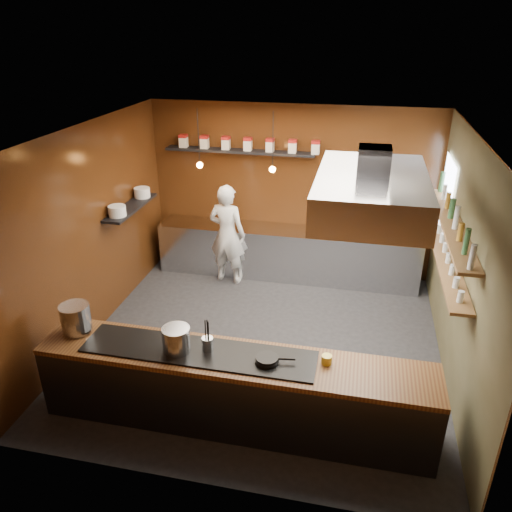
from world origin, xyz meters
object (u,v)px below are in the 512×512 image
(stockpot_large, at_px, (76,318))
(extractor_hood, at_px, (371,191))
(espresso_machine, at_px, (366,224))
(chef, at_px, (227,234))
(stockpot_small, at_px, (176,340))

(stockpot_large, bearing_deg, extractor_hood, 19.16)
(extractor_hood, distance_m, espresso_machine, 2.99)
(extractor_hood, relative_size, chef, 1.13)
(extractor_hood, distance_m, stockpot_small, 2.70)
(stockpot_small, bearing_deg, extractor_hood, 32.87)
(stockpot_large, bearing_deg, chef, 74.47)
(stockpot_large, distance_m, espresso_machine, 4.95)
(extractor_hood, relative_size, stockpot_small, 6.51)
(espresso_machine, bearing_deg, stockpot_large, -141.03)
(stockpot_large, distance_m, chef, 3.42)
(extractor_hood, height_order, stockpot_small, extractor_hood)
(extractor_hood, xyz_separation_m, chef, (-2.29, 2.18, -1.62))
(espresso_machine, distance_m, chef, 2.37)
(espresso_machine, height_order, chef, chef)
(stockpot_large, bearing_deg, espresso_machine, 49.25)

